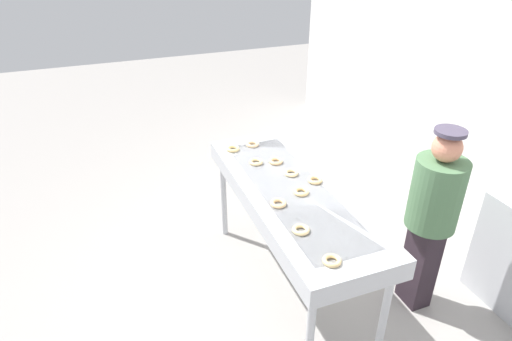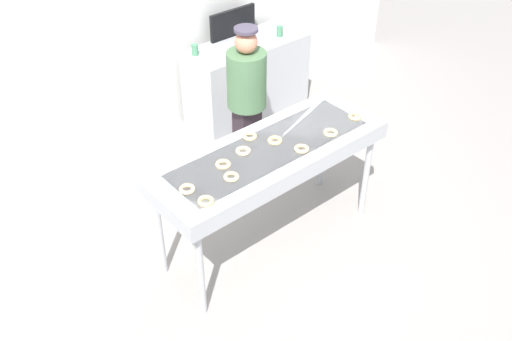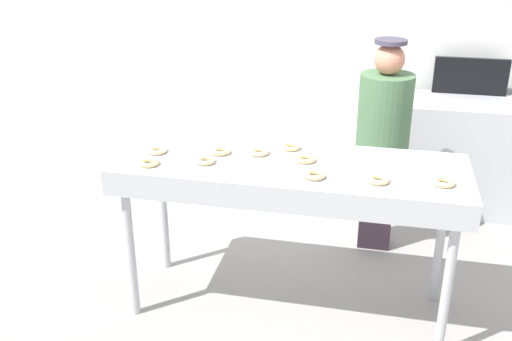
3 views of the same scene
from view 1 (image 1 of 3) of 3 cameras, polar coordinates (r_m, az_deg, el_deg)
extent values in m
plane|color=#9E9993|center=(4.09, 4.04, -14.58)|extent=(16.00, 16.00, 0.00)
cube|color=#B7BABF|center=(3.51, 4.57, -3.43)|extent=(2.07, 0.73, 0.15)
cube|color=slate|center=(3.49, 4.60, -2.92)|extent=(1.76, 0.51, 0.08)
cylinder|color=#B7BABF|center=(4.44, -4.15, -3.55)|extent=(0.06, 0.06, 0.86)
cylinder|color=#B7BABF|center=(4.60, 2.63, -2.18)|extent=(0.06, 0.06, 0.86)
cylinder|color=#B7BABF|center=(3.35, 16.00, -17.94)|extent=(0.06, 0.06, 0.86)
torus|color=#F6D490|center=(3.01, 5.77, -7.57)|extent=(0.14, 0.14, 0.03)
torus|color=#F8CE83|center=(3.41, 5.82, -2.73)|extent=(0.17, 0.17, 0.03)
torus|color=#F7C983|center=(3.57, 7.59, -1.23)|extent=(0.13, 0.13, 0.03)
torus|color=beige|center=(3.65, 4.54, -0.31)|extent=(0.12, 0.12, 0.03)
torus|color=#F1C284|center=(3.82, 2.55, 1.19)|extent=(0.17, 0.17, 0.03)
torus|color=beige|center=(3.81, -0.01, 1.10)|extent=(0.14, 0.14, 0.03)
torus|color=#EEC286|center=(3.26, 2.88, -4.22)|extent=(0.14, 0.14, 0.03)
torus|color=#F5CF87|center=(2.79, 9.71, -11.33)|extent=(0.16, 0.16, 0.03)
torus|color=#F0C690|center=(4.12, -0.46, 3.39)|extent=(0.17, 0.17, 0.03)
torus|color=#F4D186|center=(4.04, -2.98, 2.81)|extent=(0.13, 0.13, 0.03)
cube|color=#2A1F27|center=(3.94, 20.28, -11.16)|extent=(0.24, 0.18, 0.79)
cylinder|color=#4C724C|center=(3.56, 22.12, -2.82)|extent=(0.38, 0.38, 0.56)
sphere|color=tan|center=(3.39, 23.33, 2.71)|extent=(0.21, 0.21, 0.21)
cylinder|color=#443D4F|center=(3.34, 23.73, 4.56)|extent=(0.22, 0.22, 0.03)
camera|label=2|loc=(5.44, -44.15, 31.12)|focal=40.07mm
camera|label=3|loc=(2.91, -61.36, 4.62)|focal=41.80mm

